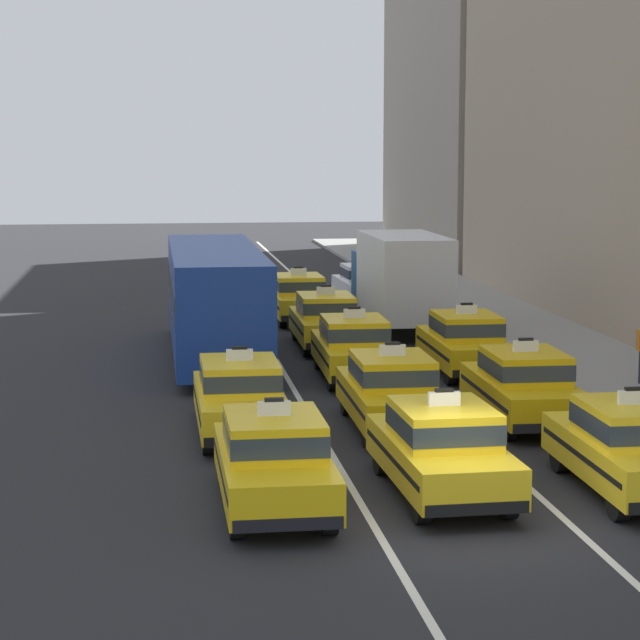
% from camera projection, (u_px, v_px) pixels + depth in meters
% --- Properties ---
extents(ground_plane, '(160.00, 160.00, 0.00)m').
position_uv_depth(ground_plane, '(473.00, 526.00, 19.92)').
color(ground_plane, '#232326').
extents(lane_stripe_left_center, '(0.14, 80.00, 0.01)m').
position_uv_depth(lane_stripe_left_center, '(264.00, 338.00, 39.32)').
color(lane_stripe_left_center, silver).
rests_on(lane_stripe_left_center, ground).
extents(lane_stripe_center_right, '(0.14, 80.00, 0.01)m').
position_uv_depth(lane_stripe_center_right, '(362.00, 336.00, 39.75)').
color(lane_stripe_center_right, silver).
rests_on(lane_stripe_center_right, ground).
extents(sidewalk_curb, '(4.00, 90.00, 0.15)m').
position_uv_depth(sidewalk_curb, '(580.00, 356.00, 35.58)').
color(sidewalk_curb, gray).
rests_on(sidewalk_curb, ground).
extents(taxi_left_nearest, '(1.82, 4.56, 1.96)m').
position_uv_depth(taxi_left_nearest, '(274.00, 459.00, 20.73)').
color(taxi_left_nearest, black).
rests_on(taxi_left_nearest, ground).
extents(taxi_left_second, '(1.83, 4.57, 1.96)m').
position_uv_depth(taxi_left_second, '(240.00, 396.00, 25.98)').
color(taxi_left_second, black).
rests_on(taxi_left_second, ground).
extents(bus_left_third, '(2.55, 11.21, 3.22)m').
position_uv_depth(bus_left_third, '(215.00, 296.00, 35.45)').
color(bus_left_third, black).
rests_on(bus_left_third, ground).
extents(taxi_center_nearest, '(1.93, 4.60, 1.96)m').
position_uv_depth(taxi_center_nearest, '(442.00, 448.00, 21.52)').
color(taxi_center_nearest, black).
rests_on(taxi_center_nearest, ground).
extents(taxi_center_second, '(1.87, 4.58, 1.96)m').
position_uv_depth(taxi_center_second, '(391.00, 390.00, 26.56)').
color(taxi_center_second, black).
rests_on(taxi_center_second, ground).
extents(taxi_center_third, '(1.92, 4.60, 1.96)m').
position_uv_depth(taxi_center_third, '(354.00, 347.00, 32.35)').
color(taxi_center_third, black).
rests_on(taxi_center_third, ground).
extents(taxi_center_fourth, '(1.87, 4.58, 1.96)m').
position_uv_depth(taxi_center_fourth, '(325.00, 320.00, 37.39)').
color(taxi_center_fourth, black).
rests_on(taxi_center_fourth, ground).
extents(taxi_center_fifth, '(1.85, 4.57, 1.96)m').
position_uv_depth(taxi_center_fifth, '(298.00, 297.00, 43.05)').
color(taxi_center_fifth, black).
rests_on(taxi_center_fifth, ground).
extents(taxi_right_nearest, '(1.88, 4.58, 1.96)m').
position_uv_depth(taxi_right_nearest, '(630.00, 446.00, 21.65)').
color(taxi_right_nearest, black).
rests_on(taxi_right_nearest, ground).
extents(taxi_right_second, '(1.89, 4.59, 1.96)m').
position_uv_depth(taxi_right_second, '(523.00, 385.00, 27.13)').
color(taxi_right_second, black).
rests_on(taxi_right_second, ground).
extents(taxi_right_third, '(1.88, 4.58, 1.96)m').
position_uv_depth(taxi_right_third, '(465.00, 342.00, 33.15)').
color(taxi_right_third, black).
rests_on(taxi_right_third, ground).
extents(box_truck_right_fourth, '(2.30, 6.96, 3.27)m').
position_uv_depth(box_truck_right_fourth, '(400.00, 278.00, 40.81)').
color(box_truck_right_fourth, black).
rests_on(box_truck_right_fourth, ground).
extents(sedan_right_fifth, '(1.90, 4.36, 1.58)m').
position_uv_depth(sedan_right_fifth, '(364.00, 283.00, 47.53)').
color(sedan_right_fifth, black).
rests_on(sedan_right_fifth, ground).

